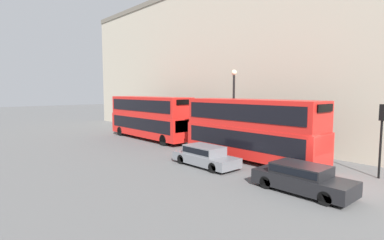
% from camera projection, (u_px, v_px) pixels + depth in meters
% --- Properties ---
extents(ground_plane, '(200.00, 200.00, 0.00)m').
position_uv_depth(ground_plane, '(328.00, 187.00, 15.28)').
color(ground_plane, '#5B5B5B').
extents(building_facade, '(1.10, 80.00, 16.18)m').
position_uv_depth(building_facade, '(383.00, 35.00, 19.06)').
color(building_facade, '#B2A893').
rests_on(building_facade, ground).
extents(bus_leading, '(2.59, 10.39, 4.29)m').
position_uv_depth(bus_leading, '(251.00, 127.00, 20.73)').
color(bus_leading, red).
rests_on(bus_leading, ground).
extents(bus_second_in_queue, '(2.59, 11.25, 4.29)m').
position_uv_depth(bus_second_in_queue, '(149.00, 116.00, 30.26)').
color(bus_second_in_queue, red).
rests_on(bus_second_in_queue, ground).
extents(car_dark_sedan, '(1.87, 4.67, 1.37)m').
position_uv_depth(car_dark_sedan, '(302.00, 177.00, 14.37)').
color(car_dark_sedan, black).
rests_on(car_dark_sedan, ground).
extents(car_hatchback, '(1.81, 4.66, 1.33)m').
position_uv_depth(car_hatchback, '(205.00, 155.00, 19.42)').
color(car_hatchback, slate).
rests_on(car_hatchback, ground).
extents(traffic_light, '(0.30, 0.36, 4.15)m').
position_uv_depth(traffic_light, '(382.00, 126.00, 16.45)').
color(traffic_light, black).
rests_on(traffic_light, ground).
extents(street_lamp, '(0.44, 0.44, 6.55)m').
position_uv_depth(street_lamp, '(234.00, 101.00, 23.83)').
color(street_lamp, black).
rests_on(street_lamp, ground).
extents(pedestrian, '(0.36, 0.36, 1.78)m').
position_uv_depth(pedestrian, '(263.00, 145.00, 22.63)').
color(pedestrian, '#334C6B').
rests_on(pedestrian, ground).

